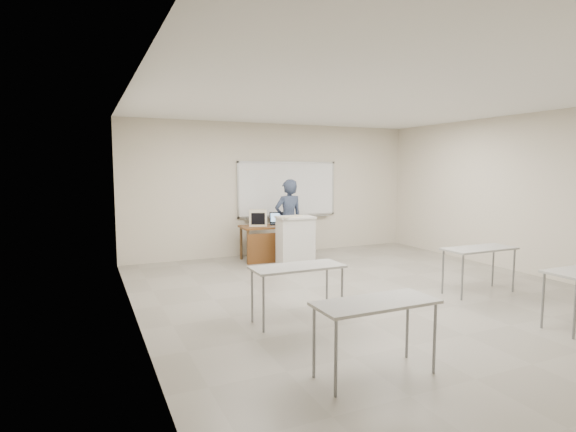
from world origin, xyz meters
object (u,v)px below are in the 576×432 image
whiteboard (288,190)px  podium (295,241)px  crt_monitor (258,218)px  instructor_desk (273,236)px  keyboard (291,217)px  mouse (283,225)px  laptop (277,222)px  presenter (288,220)px

whiteboard → podium: size_ratio=2.44×
podium → crt_monitor: crt_monitor is taller
instructor_desk → keyboard: size_ratio=2.66×
mouse → keyboard: 0.78m
crt_monitor → keyboard: 1.09m
crt_monitor → mouse: crt_monitor is taller
podium → laptop: podium is taller
instructor_desk → crt_monitor: size_ratio=3.09×
keyboard → whiteboard: bearing=48.1°
whiteboard → instructor_desk: size_ratio=1.88×
podium → mouse: (-0.00, 0.60, 0.26)m
podium → keyboard: keyboard is taller
podium → presenter: size_ratio=0.58×
instructor_desk → podium: podium is taller
mouse → crt_monitor: bearing=133.6°
presenter → podium: bearing=74.9°
crt_monitor → presenter: (0.57, -0.33, -0.05)m
keyboard → instructor_desk: bearing=73.9°
instructor_desk → crt_monitor: (-0.25, 0.24, 0.40)m
whiteboard → laptop: (-0.49, -0.51, -0.67)m
mouse → presenter: bearing=-12.9°
laptop → mouse: (-0.01, -0.36, -0.04)m
laptop → keyboard: bearing=-82.5°
whiteboard → mouse: 1.23m
whiteboard → crt_monitor: 1.23m
crt_monitor → laptop: 0.48m
instructor_desk → podium: (0.20, -0.69, -0.01)m
whiteboard → laptop: bearing=-133.7°
mouse → podium: bearing=-100.6°
instructor_desk → podium: bearing=-70.7°
laptop → presenter: size_ratio=0.20×
crt_monitor → keyboard: bearing=-55.1°
keyboard → presenter: 0.78m
crt_monitor → podium: bearing=-45.2°
instructor_desk → presenter: 0.48m
whiteboard → podium: bearing=-108.8°
whiteboard → presenter: 1.13m
mouse → whiteboard: bearing=49.5°
laptop → keyboard: size_ratio=0.71×
presenter → mouse: bearing=-6.0°
podium → crt_monitor: 1.11m
instructor_desk → mouse: mouse is taller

